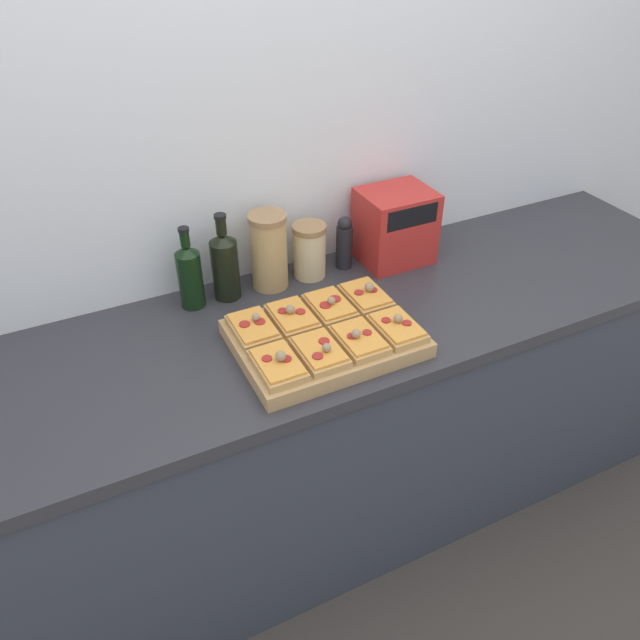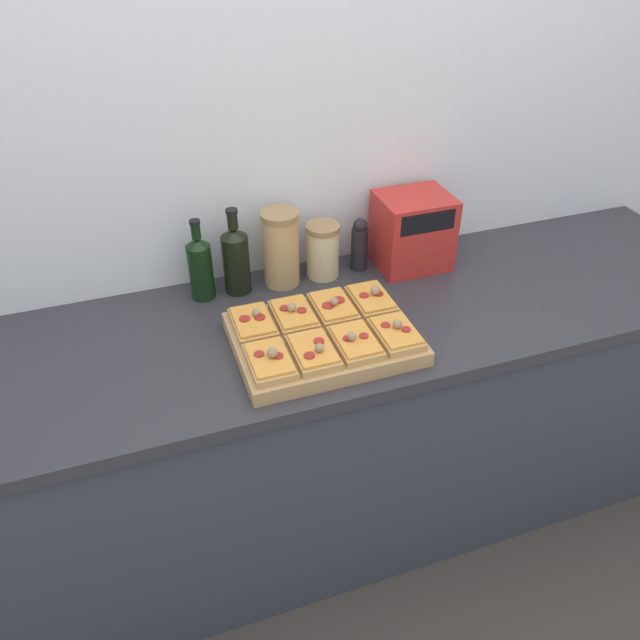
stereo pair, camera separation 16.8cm
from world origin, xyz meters
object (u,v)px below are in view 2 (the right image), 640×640
grain_jar_tall (281,248)px  pepper_mill (359,245)px  cutting_board (324,339)px  grain_jar_short (323,250)px  olive_oil_bottle (200,267)px  wine_bottle (236,258)px  toaster_oven (412,231)px

grain_jar_tall → pepper_mill: size_ratio=1.36×
cutting_board → pepper_mill: pepper_mill is taller
grain_jar_short → grain_jar_tall: bearing=180.0°
olive_oil_bottle → wine_bottle: size_ratio=0.94×
cutting_board → grain_jar_tall: size_ratio=2.00×
grain_jar_tall → olive_oil_bottle: bearing=180.0°
wine_bottle → grain_jar_tall: (0.14, 0.00, 0.01)m
cutting_board → wine_bottle: size_ratio=1.77×
grain_jar_tall → toaster_oven: size_ratio=0.96×
cutting_board → pepper_mill: bearing=55.0°
grain_jar_tall → grain_jar_short: (0.13, 0.00, -0.03)m
olive_oil_bottle → grain_jar_short: bearing=0.0°
grain_jar_tall → toaster_oven: 0.43m
olive_oil_bottle → toaster_oven: bearing=-2.3°
cutting_board → grain_jar_short: grain_jar_short is taller
grain_jar_short → cutting_board: bearing=-108.9°
wine_bottle → toaster_oven: (0.57, -0.03, 0.01)m
wine_bottle → pepper_mill: bearing=0.0°
olive_oil_bottle → cutting_board: bearing=-52.6°
grain_jar_tall → pepper_mill: (0.26, 0.00, -0.03)m
toaster_oven → cutting_board: bearing=-142.3°
grain_jar_tall → toaster_oven: grain_jar_tall is taller
cutting_board → grain_jar_short: size_ratio=2.74×
grain_jar_short → toaster_oven: size_ratio=0.71×
cutting_board → wine_bottle: (-0.16, 0.34, 0.09)m
wine_bottle → grain_jar_short: size_ratio=1.55×
cutting_board → grain_jar_short: bearing=71.1°
olive_oil_bottle → grain_jar_tall: bearing=0.0°
wine_bottle → toaster_oven: wine_bottle is taller
cutting_board → grain_jar_tall: (-0.02, 0.34, 0.10)m
cutting_board → pepper_mill: size_ratio=2.72×
wine_bottle → pepper_mill: size_ratio=1.54×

